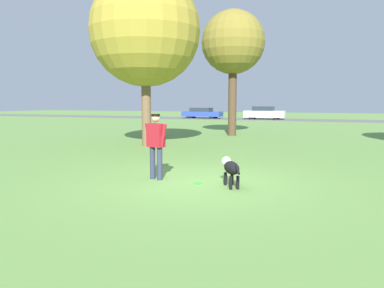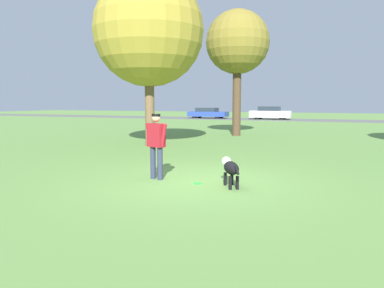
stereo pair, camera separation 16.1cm
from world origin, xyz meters
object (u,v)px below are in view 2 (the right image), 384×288
(tree_near_left, at_px, (149,31))
(dog, at_px, (230,168))
(tree_mid_center, at_px, (237,43))
(parked_car_blue, at_px, (208,113))
(person, at_px, (156,141))
(frisbee, at_px, (197,183))
(parked_car_white, at_px, (270,113))

(tree_near_left, bearing_deg, dog, -48.12)
(dog, relative_size, tree_mid_center, 0.15)
(tree_mid_center, height_order, parked_car_blue, tree_mid_center)
(dog, relative_size, tree_near_left, 0.14)
(tree_mid_center, bearing_deg, person, -82.64)
(person, xyz_separation_m, frisbee, (1.10, -0.10, -0.91))
(person, relative_size, tree_near_left, 0.22)
(person, xyz_separation_m, tree_mid_center, (-1.56, 12.09, 4.08))
(frisbee, relative_size, parked_car_blue, 0.05)
(person, xyz_separation_m, parked_car_white, (-3.69, 32.08, -0.23))
(person, relative_size, parked_car_blue, 0.35)
(person, distance_m, tree_mid_center, 12.86)
(tree_mid_center, xyz_separation_m, tree_near_left, (-1.97, -6.14, -0.28))
(frisbee, bearing_deg, tree_mid_center, 102.31)
(dog, bearing_deg, tree_near_left, 9.52)
(person, relative_size, frisbee, 7.69)
(frisbee, bearing_deg, tree_near_left, 127.44)
(person, bearing_deg, frisbee, 11.53)
(frisbee, height_order, tree_near_left, tree_near_left)
(dog, xyz_separation_m, frisbee, (-0.77, -0.02, -0.40))
(parked_car_blue, bearing_deg, parked_car_white, -1.79)
(parked_car_blue, height_order, parked_car_white, parked_car_white)
(dog, distance_m, frisbee, 0.87)
(dog, bearing_deg, parked_car_white, -22.55)
(frisbee, xyz_separation_m, parked_car_blue, (-11.95, 32.36, 0.59))
(person, relative_size, dog, 1.60)
(tree_near_left, relative_size, parked_car_blue, 1.56)
(tree_mid_center, height_order, tree_near_left, tree_near_left)
(frisbee, relative_size, tree_near_left, 0.03)
(tree_mid_center, bearing_deg, dog, -74.24)
(person, height_order, parked_car_white, person)
(dog, xyz_separation_m, tree_mid_center, (-3.43, 12.17, 4.59))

